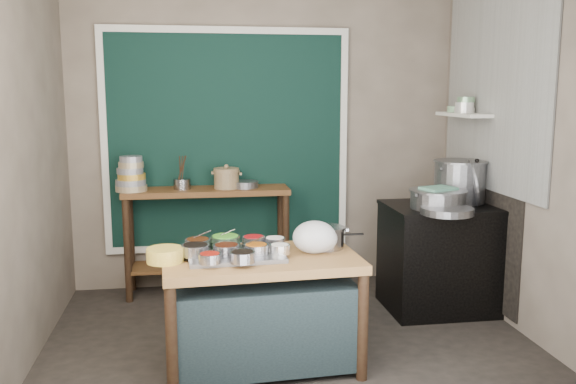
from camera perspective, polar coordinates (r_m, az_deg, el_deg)
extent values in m
cube|color=#29231F|center=(4.51, 0.30, -14.23)|extent=(3.50, 3.00, 0.02)
cube|color=#75675A|center=(5.64, -2.17, 5.36)|extent=(3.50, 0.02, 2.80)
cube|color=#75675A|center=(4.24, -23.92, 3.22)|extent=(0.02, 3.00, 2.80)
cube|color=#75675A|center=(4.76, 21.77, 3.95)|extent=(0.02, 3.00, 2.80)
cube|color=black|center=(5.57, -5.71, 4.76)|extent=(2.10, 0.02, 1.90)
cube|color=#B2B2AA|center=(5.21, 18.73, 9.50)|extent=(0.02, 1.70, 1.70)
cube|color=black|center=(5.42, 17.65, -2.73)|extent=(0.01, 1.30, 1.30)
cube|color=beige|center=(5.44, 16.14, 6.97)|extent=(0.22, 0.70, 0.03)
cube|color=#926035|center=(4.06, -2.50, -11.13)|extent=(1.29, 0.78, 0.75)
cube|color=brown|center=(5.52, -7.53, -4.54)|extent=(1.45, 0.40, 0.95)
cube|color=black|center=(5.23, 14.14, -6.10)|extent=(0.90, 0.68, 0.85)
cube|color=black|center=(5.13, 14.34, -1.36)|extent=(0.92, 0.69, 0.03)
cube|color=gray|center=(3.93, -4.94, -5.90)|extent=(0.63, 0.46, 0.03)
cylinder|color=silver|center=(3.89, -0.77, -5.36)|extent=(0.13, 0.13, 0.06)
cylinder|color=gray|center=(4.03, -8.43, -4.85)|extent=(0.17, 0.17, 0.07)
cylinder|color=gray|center=(3.89, -8.66, -5.39)|extent=(0.18, 0.18, 0.07)
cylinder|color=gray|center=(4.06, -1.22, -4.72)|extent=(0.14, 0.14, 0.06)
cylinder|color=gray|center=(3.87, -5.78, -5.42)|extent=(0.17, 0.17, 0.07)
cylinder|color=gray|center=(3.71, -4.30, -6.08)|extent=(0.16, 0.16, 0.06)
cylinder|color=gray|center=(4.05, -5.89, -4.65)|extent=(0.20, 0.20, 0.08)
cylinder|color=gray|center=(4.08, -3.23, -4.63)|extent=(0.16, 0.16, 0.06)
cylinder|color=gray|center=(3.71, -7.32, -6.16)|extent=(0.14, 0.14, 0.06)
cylinder|color=gray|center=(3.87, -2.99, -5.39)|extent=(0.16, 0.16, 0.06)
cylinder|color=yellow|center=(3.87, -11.43, -5.80)|extent=(0.30, 0.30, 0.09)
ellipsoid|color=white|center=(3.99, 2.49, -4.24)|extent=(0.33, 0.30, 0.22)
ellipsoid|color=white|center=(4.01, 2.89, -4.39)|extent=(0.26, 0.22, 0.19)
cylinder|color=tan|center=(5.40, -14.42, 0.36)|extent=(0.27, 0.27, 0.05)
cylinder|color=gray|center=(5.40, -14.44, 0.89)|extent=(0.26, 0.26, 0.05)
cylinder|color=gold|center=(5.39, -14.47, 1.42)|extent=(0.24, 0.24, 0.05)
cylinder|color=gray|center=(5.38, -14.49, 1.95)|extent=(0.22, 0.22, 0.05)
cylinder|color=tan|center=(5.38, -14.51, 2.48)|extent=(0.21, 0.21, 0.05)
cylinder|color=gray|center=(5.37, -14.53, 3.02)|extent=(0.19, 0.19, 0.05)
cylinder|color=gray|center=(5.41, -9.88, 0.75)|extent=(0.15, 0.15, 0.09)
cylinder|color=gray|center=(5.42, -4.06, 0.72)|extent=(0.31, 0.31, 0.06)
cylinder|color=gray|center=(5.14, 16.97, 0.84)|extent=(0.21, 0.40, 0.38)
cube|color=#5F9A88|center=(4.94, 13.89, 0.33)|extent=(0.30, 0.27, 0.02)
cylinder|color=gray|center=(4.75, 14.64, -1.71)|extent=(0.40, 0.40, 0.05)
cylinder|color=silver|center=(5.42, 16.22, 7.35)|extent=(0.17, 0.17, 0.04)
cylinder|color=silver|center=(5.42, 16.24, 7.83)|extent=(0.16, 0.16, 0.04)
cylinder|color=gray|center=(5.42, 16.26, 8.30)|extent=(0.15, 0.15, 0.04)
cylinder|color=gray|center=(5.59, 15.42, 7.47)|extent=(0.19, 0.19, 0.05)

